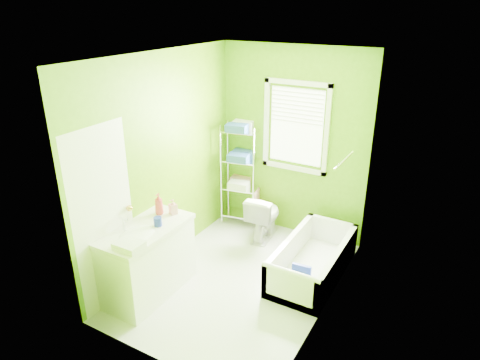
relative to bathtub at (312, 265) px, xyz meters
The scene contains 9 objects.
ground 0.89m from the bathtub, 144.62° to the right, with size 2.90×2.90×0.00m, color silver.
room_envelope 1.65m from the bathtub, 144.62° to the right, with size 2.14×2.94×2.62m.
window 1.85m from the bathtub, 125.91° to the left, with size 0.92×0.05×1.22m.
door 2.46m from the bathtub, 139.35° to the right, with size 0.09×0.80×2.00m.
right_wall_decor 1.32m from the bathtub, 58.64° to the right, with size 0.04×1.48×1.17m.
bathtub is the anchor object (origin of this frame).
toilet 1.08m from the bathtub, 149.59° to the left, with size 0.37×0.65×0.67m, color white.
vanity 1.94m from the bathtub, 141.16° to the right, with size 0.56×1.10×1.08m.
wire_shelf_unit 1.80m from the bathtub, 151.22° to the left, with size 0.56×0.45×1.54m.
Camera 1 is at (2.11, -3.71, 3.09)m, focal length 32.00 mm.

